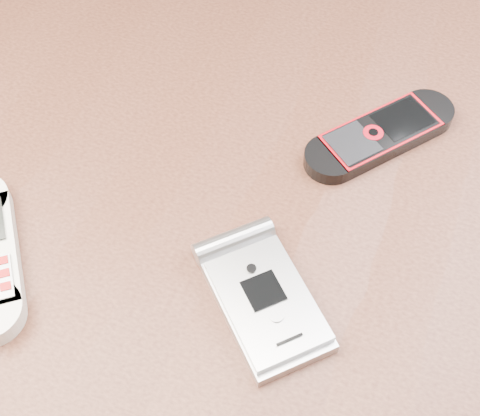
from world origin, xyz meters
The scene contains 3 objects.
table centered at (0.00, 0.00, 0.64)m, with size 1.20×0.80×0.75m.
nokia_black_red centered at (0.09, 0.11, 0.76)m, with size 0.04×0.14×0.01m, color black.
motorola_razr centered at (0.05, -0.07, 0.76)m, with size 0.06×0.12×0.02m, color #B8B8BC.
Camera 1 is at (0.10, -0.28, 1.18)m, focal length 50.00 mm.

